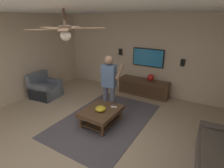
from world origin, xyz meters
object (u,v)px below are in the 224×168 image
object	(u,v)px
armchair	(45,89)
bowl	(101,109)
wall_speaker_right	(120,52)
person_standing	(109,82)
tv	(148,58)
media_console	(143,87)
coffee_table	(101,113)
vase_round	(151,78)
remote_white	(114,107)
ceiling_fan	(65,30)
wall_speaker_left	(183,63)

from	to	relation	value
armchair	bowl	size ratio (longest dim) A/B	3.50
wall_speaker_right	person_standing	bearing A→B (deg)	-159.17
tv	person_standing	world-z (taller)	person_standing
armchair	media_console	xyz separation A→B (m)	(1.87, -2.77, -0.00)
person_standing	bowl	xyz separation A→B (m)	(-0.60, -0.13, -0.47)
coffee_table	vase_round	size ratio (longest dim) A/B	4.55
remote_white	wall_speaker_right	distance (m)	2.65
person_standing	vase_round	size ratio (longest dim) A/B	7.45
bowl	ceiling_fan	distance (m)	2.21
remote_white	vase_round	bearing A→B (deg)	-115.15
person_standing	bowl	distance (m)	0.78
person_standing	ceiling_fan	distance (m)	2.25
wall_speaker_right	vase_round	bearing A→B (deg)	-99.78
vase_round	ceiling_fan	world-z (taller)	ceiling_fan
armchair	tv	bearing A→B (deg)	30.18
person_standing	wall_speaker_right	size ratio (longest dim) A/B	7.45
remote_white	armchair	bearing A→B (deg)	-21.22
person_standing	wall_speaker_right	distance (m)	2.14
media_console	wall_speaker_right	world-z (taller)	wall_speaker_right
media_console	remote_white	xyz separation A→B (m)	(-1.98, 0.01, 0.14)
person_standing	ceiling_fan	bearing A→B (deg)	-177.16
coffee_table	ceiling_fan	world-z (taller)	ceiling_fan
bowl	vase_round	bearing A→B (deg)	-9.70
remote_white	tv	bearing A→B (deg)	-109.11
armchair	coffee_table	xyz separation A→B (m)	(-0.38, -2.55, 0.02)
media_console	remote_white	world-z (taller)	media_console
armchair	wall_speaker_right	bearing A→B (deg)	44.10
person_standing	vase_round	world-z (taller)	person_standing
vase_round	wall_speaker_left	world-z (taller)	wall_speaker_left
tv	vase_round	bearing A→B (deg)	45.81
coffee_table	vase_round	distance (m)	2.35
tv	wall_speaker_right	size ratio (longest dim) A/B	4.88
wall_speaker_right	ceiling_fan	xyz separation A→B (m)	(-3.69, -1.06, 0.99)
coffee_table	remote_white	bearing A→B (deg)	-37.99
media_console	bowl	size ratio (longest dim) A/B	6.59
armchair	person_standing	bearing A→B (deg)	-3.33
person_standing	bowl	size ratio (longest dim) A/B	6.35
media_console	vase_round	xyz separation A→B (m)	(0.03, -0.21, 0.39)
ceiling_fan	remote_white	bearing A→B (deg)	0.08
vase_round	wall_speaker_right	bearing A→B (deg)	80.22
media_console	bowl	distance (m)	2.32
person_standing	ceiling_fan	world-z (taller)	ceiling_fan
armchair	coffee_table	bearing A→B (deg)	-15.60
media_console	ceiling_fan	bearing A→B (deg)	-0.08
media_console	wall_speaker_left	distance (m)	1.49
vase_round	media_console	bearing A→B (deg)	99.00
wall_speaker_left	ceiling_fan	xyz separation A→B (m)	(-3.69, 1.12, 1.11)
armchair	wall_speaker_right	size ratio (longest dim) A/B	4.11
armchair	person_standing	world-z (taller)	person_standing
wall_speaker_left	person_standing	bearing A→B (deg)	143.89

